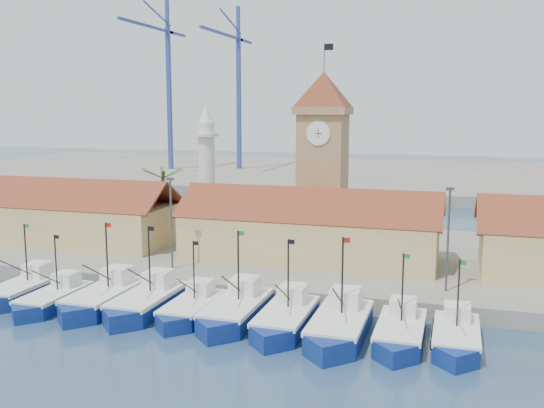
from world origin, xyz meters
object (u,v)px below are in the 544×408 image
(boat_0, at_px, (22,291))
(boat_5, at_px, (235,313))
(minaret, at_px, (207,170))
(clock_tower, at_px, (323,155))

(boat_0, xyz_separation_m, boat_5, (20.58, -0.02, 0.06))
(boat_0, height_order, boat_5, boat_5)
(boat_5, relative_size, minaret, 0.63)
(boat_5, relative_size, clock_tower, 0.45)
(boat_0, height_order, minaret, minaret)
(boat_0, xyz_separation_m, minaret, (7.75, 24.73, 8.99))
(boat_5, bearing_deg, boat_0, 179.93)
(clock_tower, bearing_deg, boat_0, -135.02)
(clock_tower, bearing_deg, minaret, 172.39)
(boat_0, bearing_deg, minaret, 72.61)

